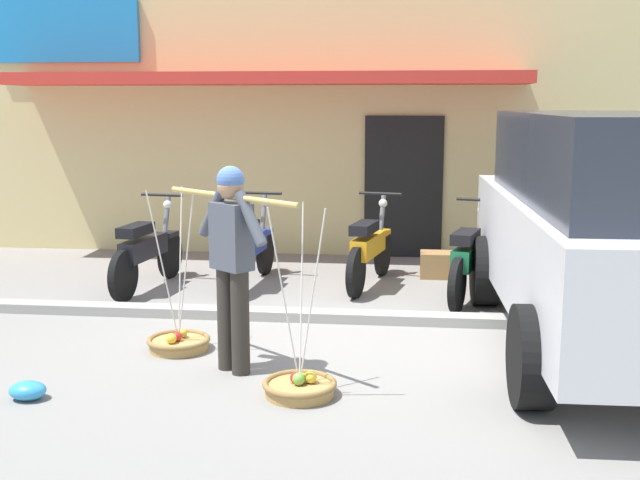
{
  "coord_description": "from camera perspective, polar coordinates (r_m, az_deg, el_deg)",
  "views": [
    {
      "loc": [
        1.12,
        -6.91,
        2.2
      ],
      "look_at": [
        0.26,
        0.6,
        0.85
      ],
      "focal_mm": 43.78,
      "sensor_mm": 36.0,
      "label": 1
    }
  ],
  "objects": [
    {
      "name": "ground_plane",
      "position": [
        7.34,
        -2.54,
        -7.33
      ],
      "size": [
        90.0,
        90.0,
        0.0
      ],
      "primitive_type": "plane",
      "color": "gray"
    },
    {
      "name": "sidewalk_curb",
      "position": [
        7.98,
        -1.74,
        -5.5
      ],
      "size": [
        20.0,
        0.24,
        0.1
      ],
      "primitive_type": "cube",
      "color": "gray",
      "rests_on": "ground"
    },
    {
      "name": "fruit_vendor",
      "position": [
        6.31,
        -6.46,
        -1.1
      ],
      "size": [
        1.26,
        1.0,
        1.7
      ],
      "color": "#2D2823",
      "rests_on": "ground"
    },
    {
      "name": "fruit_basket_left_side",
      "position": [
        7.14,
        -10.3,
        -7.32
      ],
      "size": [
        0.57,
        0.57,
        1.45
      ],
      "color": "#B2894C",
      "rests_on": "ground"
    },
    {
      "name": "fruit_basket_right_side",
      "position": [
        5.99,
        -1.49,
        -10.58
      ],
      "size": [
        0.57,
        0.57,
        1.45
      ],
      "color": "#B2894C",
      "rests_on": "ground"
    },
    {
      "name": "motorcycle_nearest_shop",
      "position": [
        9.39,
        -12.59,
        -0.84
      ],
      "size": [
        0.54,
        1.82,
        1.09
      ],
      "color": "black",
      "rests_on": "ground"
    },
    {
      "name": "motorcycle_second_in_row",
      "position": [
        9.4,
        -5.1,
        -0.63
      ],
      "size": [
        0.54,
        1.82,
        1.09
      ],
      "color": "black",
      "rests_on": "ground"
    },
    {
      "name": "motorcycle_third_in_row",
      "position": [
        9.34,
        3.64,
        -0.68
      ],
      "size": [
        0.59,
        1.8,
        1.09
      ],
      "color": "black",
      "rests_on": "ground"
    },
    {
      "name": "motorcycle_end_of_row",
      "position": [
        8.88,
        10.86,
        -1.41
      ],
      "size": [
        0.68,
        1.77,
        1.09
      ],
      "color": "black",
      "rests_on": "ground"
    },
    {
      "name": "parked_truck",
      "position": [
        7.28,
        20.96,
        1.02
      ],
      "size": [
        2.24,
        4.85,
        2.1
      ],
      "color": "silver",
      "rests_on": "ground"
    },
    {
      "name": "storefront_building",
      "position": [
        13.7,
        -1.99,
        9.69
      ],
      "size": [
        13.0,
        6.0,
        4.2
      ],
      "color": "#DBC684",
      "rests_on": "ground"
    },
    {
      "name": "plastic_litter_bag",
      "position": [
        6.31,
        -20.59,
        -10.26
      ],
      "size": [
        0.28,
        0.22,
        0.14
      ],
      "primitive_type": "ellipsoid",
      "color": "#3393D1",
      "rests_on": "ground"
    },
    {
      "name": "wooden_crate",
      "position": [
        9.98,
        8.61,
        -1.8
      ],
      "size": [
        0.44,
        0.36,
        0.32
      ],
      "primitive_type": "cube",
      "color": "olive",
      "rests_on": "ground"
    }
  ]
}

